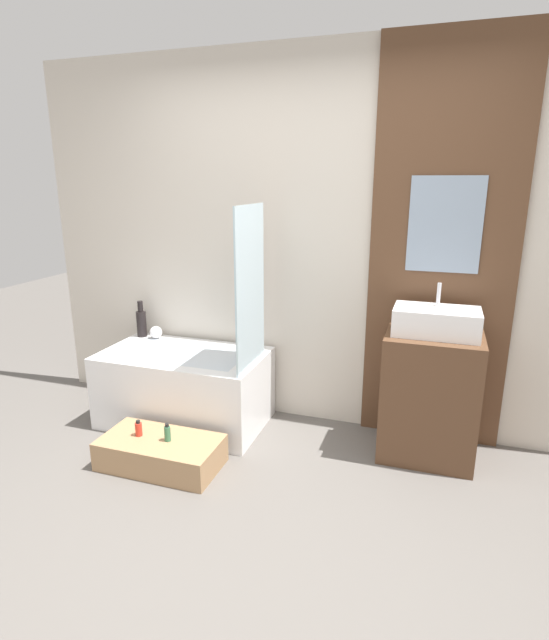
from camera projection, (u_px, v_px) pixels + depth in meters
ground_plane at (224, 556)px, 2.39m from camera, size 12.00×12.00×0.00m
wall_tiled_back at (311, 245)px, 3.48m from camera, size 4.20×0.06×2.60m
wall_wood_accent at (443, 250)px, 3.17m from camera, size 0.92×0.04×2.60m
bathtub at (185, 387)px, 3.66m from camera, size 1.17×0.68×0.54m
glass_shower_screen at (250, 288)px, 3.21m from camera, size 0.01×0.48×1.06m
wooden_step_bench at (161, 452)px, 3.13m from camera, size 0.75×0.39×0.18m
vanity_cabinet at (429, 396)px, 3.18m from camera, size 0.58×0.47×0.82m
sink at (436, 321)px, 3.05m from camera, size 0.51×0.30×0.31m
vase_tall_dark at (141, 322)px, 3.94m from camera, size 0.08×0.08×0.29m
vase_round_light at (156, 332)px, 3.91m from camera, size 0.10×0.10×0.10m
bottle_soap_primary at (139, 429)px, 3.13m from camera, size 0.04×0.04×0.10m
bottle_soap_secondary at (167, 433)px, 3.07m from camera, size 0.04×0.04×0.12m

